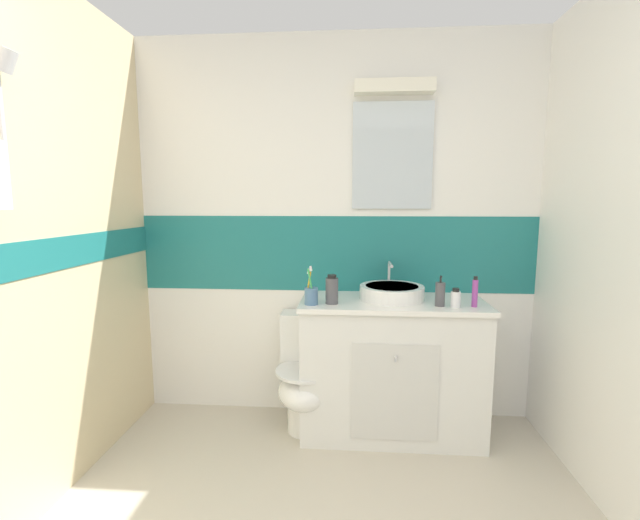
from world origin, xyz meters
TOP-DOWN VIEW (x-y plane):
  - wall_back_tiled at (0.01, 2.45)m, footprint 3.20×0.20m
  - vanity_cabinet at (0.36, 2.15)m, footprint 1.11×0.52m
  - sink_basin at (0.36, 2.18)m, footprint 0.39×0.44m
  - toilet at (-0.16, 2.15)m, footprint 0.37×0.50m
  - toothbrush_cup at (-0.12, 2.01)m, footprint 0.08×0.08m
  - soap_dispenser at (0.62, 2.03)m, footprint 0.06×0.06m
  - mouthwash_bottle at (0.00, 2.04)m, footprint 0.08×0.08m
  - toothpaste_tube_upright at (0.81, 2.02)m, footprint 0.03×0.03m
  - lotion_bottle_short at (0.70, 2.01)m, footprint 0.05×0.05m

SIDE VIEW (x-z plane):
  - toilet at x=-0.16m, z-range -0.02..0.72m
  - vanity_cabinet at x=0.36m, z-range 0.00..0.85m
  - sink_basin at x=0.36m, z-range 0.79..1.00m
  - lotion_bottle_short at x=0.70m, z-range 0.85..0.96m
  - toothbrush_cup at x=-0.12m, z-range 0.79..1.02m
  - soap_dispenser at x=0.62m, z-range 0.83..1.01m
  - mouthwash_bottle at x=0.00m, z-range 0.85..1.02m
  - toothpaste_tube_upright at x=0.81m, z-range 0.85..1.02m
  - wall_back_tiled at x=0.01m, z-range 0.01..2.51m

